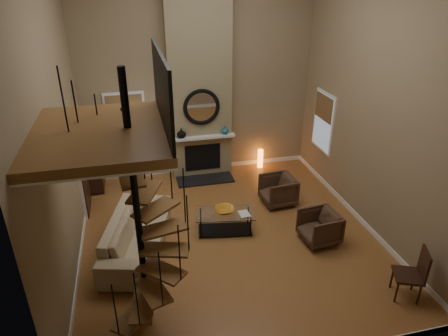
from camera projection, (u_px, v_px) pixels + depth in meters
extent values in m
cube|color=#AE7138|center=(228.00, 235.00, 8.56)|extent=(6.00, 6.50, 0.01)
cube|color=#907C5C|center=(198.00, 72.00, 10.18)|extent=(6.00, 0.02, 5.50)
cube|color=#907C5C|center=(300.00, 199.00, 4.50)|extent=(6.00, 0.02, 5.50)
cube|color=#907C5C|center=(55.00, 124.00, 6.72)|extent=(0.02, 6.50, 5.50)
cube|color=#907C5C|center=(376.00, 100.00, 7.97)|extent=(0.02, 6.50, 5.50)
cube|color=white|center=(201.00, 168.00, 11.36)|extent=(6.00, 0.02, 0.12)
cube|color=white|center=(81.00, 253.00, 7.90)|extent=(0.02, 6.50, 0.12)
cube|color=white|center=(356.00, 215.00, 9.15)|extent=(0.02, 6.50, 0.12)
cube|color=#877B58|center=(199.00, 74.00, 10.01)|extent=(1.60, 0.38, 5.50)
cube|color=black|center=(205.00, 180.00, 10.79)|extent=(1.50, 0.60, 0.04)
cube|color=black|center=(203.00, 157.00, 10.81)|extent=(0.95, 0.02, 0.72)
cube|color=white|center=(203.00, 137.00, 10.47)|extent=(1.70, 0.18, 0.06)
torus|color=black|center=(202.00, 107.00, 10.18)|extent=(0.94, 0.10, 0.94)
cylinder|color=white|center=(202.00, 107.00, 10.18)|extent=(0.80, 0.01, 0.80)
imported|color=black|center=(181.00, 133.00, 10.33)|extent=(0.24, 0.24, 0.25)
imported|color=#1B5A61|center=(225.00, 130.00, 10.58)|extent=(0.20, 0.20, 0.21)
cube|color=white|center=(126.00, 121.00, 10.27)|extent=(1.02, 0.04, 1.52)
cube|color=#8C9EB2|center=(126.00, 121.00, 10.25)|extent=(0.90, 0.01, 1.40)
cube|color=olive|center=(125.00, 114.00, 10.15)|extent=(0.90, 0.01, 0.98)
cube|color=white|center=(324.00, 122.00, 10.22)|extent=(0.04, 1.02, 1.52)
cube|color=#8C9EB2|center=(323.00, 122.00, 10.21)|extent=(0.01, 0.90, 1.40)
cube|color=olive|center=(324.00, 107.00, 10.04)|extent=(0.01, 0.90, 0.63)
cube|color=white|center=(81.00, 169.00, 9.05)|extent=(0.06, 1.05, 2.16)
cube|color=black|center=(83.00, 170.00, 9.06)|extent=(0.05, 0.90, 2.05)
cube|color=#8C9EB2|center=(81.00, 152.00, 8.88)|extent=(0.01, 0.60, 0.90)
cube|color=brown|center=(100.00, 134.00, 5.13)|extent=(1.70, 2.20, 0.12)
cube|color=white|center=(101.00, 139.00, 5.17)|extent=(1.70, 2.20, 0.03)
cube|color=black|center=(162.00, 89.00, 5.07)|extent=(0.04, 2.20, 0.94)
cylinder|color=black|center=(137.00, 209.00, 5.72)|extent=(0.10, 0.10, 4.02)
cube|color=brown|center=(134.00, 317.00, 6.20)|extent=(0.71, 0.78, 0.04)
cylinder|color=black|center=(115.00, 310.00, 5.70)|extent=(0.02, 0.02, 0.94)
cube|color=brown|center=(143.00, 306.00, 6.05)|extent=(0.46, 0.77, 0.04)
cylinder|color=black|center=(137.00, 300.00, 5.53)|extent=(0.02, 0.02, 0.94)
cube|color=brown|center=(153.00, 290.00, 5.99)|extent=(0.55, 0.79, 0.04)
cylinder|color=black|center=(161.00, 280.00, 5.50)|extent=(0.02, 0.02, 0.94)
cube|color=brown|center=(161.00, 271.00, 5.98)|extent=(0.75, 0.74, 0.04)
cylinder|color=black|center=(179.00, 253.00, 5.61)|extent=(0.02, 0.02, 0.94)
cube|color=brown|center=(165.00, 250.00, 6.02)|extent=(0.79, 0.53, 0.04)
cylinder|color=black|center=(188.00, 224.00, 5.80)|extent=(0.02, 0.02, 0.94)
cube|color=brown|center=(163.00, 229.00, 6.06)|extent=(0.77, 0.48, 0.04)
cylinder|color=black|center=(184.00, 196.00, 5.99)|extent=(0.02, 0.02, 0.94)
cube|color=brown|center=(156.00, 209.00, 6.06)|extent=(0.77, 0.72, 0.04)
cylinder|color=black|center=(171.00, 173.00, 6.12)|extent=(0.02, 0.02, 0.94)
cube|color=brown|center=(145.00, 192.00, 6.01)|extent=(0.58, 0.79, 0.04)
cylinder|color=black|center=(150.00, 154.00, 6.12)|extent=(0.02, 0.02, 0.94)
cube|color=brown|center=(131.00, 177.00, 5.88)|extent=(0.41, 0.75, 0.04)
cylinder|color=black|center=(124.00, 138.00, 5.98)|extent=(0.02, 0.02, 0.94)
cube|color=brown|center=(117.00, 164.00, 5.68)|extent=(0.68, 0.79, 0.04)
cylinder|color=black|center=(99.00, 126.00, 5.69)|extent=(0.02, 0.02, 0.94)
cube|color=brown|center=(106.00, 151.00, 5.43)|extent=(0.80, 0.64, 0.04)
cylinder|color=black|center=(77.00, 116.00, 5.30)|extent=(0.02, 0.02, 0.94)
cube|color=brown|center=(100.00, 138.00, 5.16)|extent=(0.72, 0.34, 0.04)
cylinder|color=black|center=(64.00, 105.00, 4.88)|extent=(0.02, 0.02, 0.94)
cube|color=black|center=(92.00, 154.00, 10.01)|extent=(0.38, 0.81, 1.81)
imported|color=tan|center=(137.00, 233.00, 7.96)|extent=(1.58, 2.68, 0.73)
imported|color=#493122|center=(281.00, 190.00, 9.60)|extent=(0.81, 0.79, 0.69)
imported|color=#493122|center=(322.00, 226.00, 8.23)|extent=(0.79, 0.77, 0.66)
cube|color=silver|center=(225.00, 214.00, 8.50)|extent=(1.33, 0.82, 0.02)
cube|color=black|center=(225.00, 230.00, 8.69)|extent=(1.21, 0.70, 0.02)
cylinder|color=black|center=(201.00, 229.00, 8.37)|extent=(0.04, 0.04, 0.46)
cylinder|color=black|center=(251.00, 227.00, 8.44)|extent=(0.04, 0.04, 0.46)
cylinder|color=black|center=(201.00, 217.00, 8.77)|extent=(0.04, 0.04, 0.46)
cylinder|color=black|center=(248.00, 216.00, 8.83)|extent=(0.04, 0.04, 0.46)
imported|color=#C68523|center=(225.00, 210.00, 8.52)|extent=(0.41, 0.41, 0.10)
imported|color=gray|center=(243.00, 214.00, 8.44)|extent=(0.23, 0.29, 0.03)
cylinder|color=black|center=(146.00, 190.00, 10.28)|extent=(0.35, 0.35, 0.03)
cylinder|color=black|center=(143.00, 162.00, 9.93)|extent=(0.04, 0.04, 1.51)
cylinder|color=#F2E5C6|center=(140.00, 134.00, 9.60)|extent=(0.39, 0.39, 0.31)
cylinder|color=orange|center=(260.00, 159.00, 11.44)|extent=(0.15, 0.15, 0.55)
cube|color=black|center=(408.00, 276.00, 6.77)|extent=(0.58, 0.58, 0.05)
cube|color=black|center=(424.00, 265.00, 6.63)|extent=(0.20, 0.41, 0.53)
cylinder|color=black|center=(396.00, 292.00, 6.74)|extent=(0.05, 0.05, 0.43)
cylinder|color=black|center=(419.00, 295.00, 6.69)|extent=(0.05, 0.05, 0.43)
cylinder|color=black|center=(392.00, 278.00, 7.06)|extent=(0.05, 0.05, 0.43)
cylinder|color=black|center=(413.00, 280.00, 7.01)|extent=(0.05, 0.05, 0.43)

